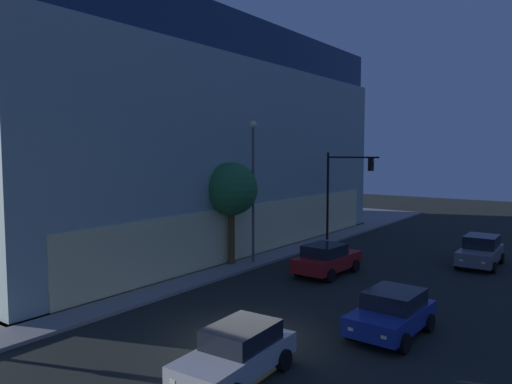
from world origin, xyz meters
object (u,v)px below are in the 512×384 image
object	(u,v)px
car_silver	(237,352)
car_blue	(392,312)
car_red	(327,259)
traffic_light_far_corner	(343,182)
sidewalk_tree	(231,190)
car_grey	(481,251)
modern_building	(118,142)
street_lamp_sidewalk	(253,175)

from	to	relation	value
car_silver	car_blue	world-z (taller)	car_blue
car_silver	car_red	distance (m)	13.05
traffic_light_far_corner	sidewalk_tree	world-z (taller)	traffic_light_far_corner
car_silver	car_grey	distance (m)	20.01
car_red	car_blue	bearing A→B (deg)	-136.74
modern_building	car_grey	distance (m)	28.05
modern_building	car_blue	xyz separation A→B (m)	(-8.46, -26.40, -6.74)
modern_building	street_lamp_sidewalk	size ratio (longest dim) A/B	3.96
street_lamp_sidewalk	car_blue	distance (m)	13.09
modern_building	car_silver	world-z (taller)	modern_building
traffic_light_far_corner	car_blue	world-z (taller)	traffic_light_far_corner
street_lamp_sidewalk	sidewalk_tree	size ratio (longest dim) A/B	1.40
sidewalk_tree	car_grey	world-z (taller)	sidewalk_tree
traffic_light_far_corner	car_grey	world-z (taller)	traffic_light_far_corner
street_lamp_sidewalk	car_blue	xyz separation A→B (m)	(-5.95, -10.73, -4.56)
sidewalk_tree	car_red	world-z (taller)	sidewalk_tree
sidewalk_tree	car_grey	size ratio (longest dim) A/B	1.28
sidewalk_tree	car_silver	bearing A→B (deg)	-140.36
car_blue	car_silver	bearing A→B (deg)	158.08
modern_building	street_lamp_sidewalk	distance (m)	16.01
street_lamp_sidewalk	traffic_light_far_corner	bearing A→B (deg)	-7.74
traffic_light_far_corner	car_grey	bearing A→B (deg)	-99.04
street_lamp_sidewalk	modern_building	bearing A→B (deg)	80.91
street_lamp_sidewalk	car_blue	world-z (taller)	street_lamp_sidewalk
traffic_light_far_corner	car_blue	distance (m)	18.36
street_lamp_sidewalk	car_blue	size ratio (longest dim) A/B	2.06
car_silver	car_blue	distance (m)	6.56
car_red	sidewalk_tree	bearing A→B (deg)	105.13
sidewalk_tree	traffic_light_far_corner	bearing A→B (deg)	-11.64
modern_building	sidewalk_tree	size ratio (longest dim) A/B	5.56
modern_building	car_red	world-z (taller)	modern_building
car_red	car_silver	bearing A→B (deg)	-163.88
street_lamp_sidewalk	sidewalk_tree	bearing A→B (deg)	139.24
car_silver	car_grey	xyz separation A→B (m)	(19.82, -2.77, 0.06)
car_red	modern_building	bearing A→B (deg)	84.35
car_blue	traffic_light_far_corner	bearing A→B (deg)	31.76
traffic_light_far_corner	car_red	world-z (taller)	traffic_light_far_corner
sidewalk_tree	car_grey	bearing A→B (deg)	-53.62
modern_building	car_blue	distance (m)	28.53
modern_building	street_lamp_sidewalk	bearing A→B (deg)	-99.09
modern_building	traffic_light_far_corner	xyz separation A→B (m)	(6.83, -16.93, -3.04)
sidewalk_tree	car_red	distance (m)	6.79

